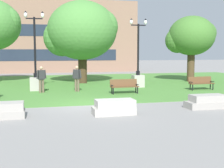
% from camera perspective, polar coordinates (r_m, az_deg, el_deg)
% --- Properties ---
extents(ground_plane, '(140.00, 140.00, 0.00)m').
position_cam_1_polar(ground_plane, '(15.64, -4.55, -3.94)').
color(ground_plane, gray).
extents(grass_lawn, '(40.00, 20.00, 0.02)m').
position_cam_1_polar(grass_lawn, '(25.46, -8.31, -0.08)').
color(grass_lawn, '#4C8438').
rests_on(grass_lawn, ground).
extents(concrete_block_center, '(1.80, 0.90, 0.64)m').
position_cam_1_polar(concrete_block_center, '(13.38, -19.45, -4.63)').
color(concrete_block_center, '#9E9991').
rests_on(concrete_block_center, ground).
extents(concrete_block_left, '(1.80, 0.90, 0.64)m').
position_cam_1_polar(concrete_block_left, '(13.40, 0.41, -4.27)').
color(concrete_block_left, '#B2ADA3').
rests_on(concrete_block_left, ground).
extents(concrete_block_right, '(1.88, 0.90, 0.64)m').
position_cam_1_polar(concrete_block_right, '(15.50, 16.85, -3.12)').
color(concrete_block_right, '#9E9991').
rests_on(concrete_block_right, ground).
extents(park_bench_far_left, '(1.82, 0.61, 0.90)m').
position_cam_1_polar(park_bench_far_left, '(22.55, 15.95, 0.31)').
color(park_bench_far_left, brown).
rests_on(park_bench_far_left, grass_lawn).
extents(park_bench_far_right, '(1.81, 0.58, 0.90)m').
position_cam_1_polar(park_bench_far_right, '(19.73, 2.25, -0.26)').
color(park_bench_far_right, brown).
rests_on(park_bench_far_right, grass_lawn).
extents(lamp_post_right, '(1.32, 0.80, 5.35)m').
position_cam_1_polar(lamp_post_right, '(21.84, -13.79, 1.65)').
color(lamp_post_right, '#ADA89E').
rests_on(lamp_post_right, grass_lawn).
extents(lamp_post_left, '(1.32, 0.80, 5.07)m').
position_cam_1_polar(lamp_post_left, '(23.34, 4.77, 1.96)').
color(lamp_post_left, '#ADA89E').
rests_on(lamp_post_left, grass_lawn).
extents(tree_far_right, '(6.03, 5.74, 6.83)m').
position_cam_1_polar(tree_far_right, '(26.32, -5.64, 9.57)').
color(tree_far_right, '#42301E').
rests_on(tree_far_right, grass_lawn).
extents(tree_near_right, '(4.22, 4.02, 5.72)m').
position_cam_1_polar(tree_near_right, '(28.26, 14.25, 8.41)').
color(tree_near_right, '#4C3823').
rests_on(tree_near_right, grass_lawn).
extents(person_bystander_near_lawn, '(0.66, 0.38, 1.71)m').
position_cam_1_polar(person_bystander_near_lawn, '(20.62, -12.78, 1.11)').
color(person_bystander_near_lawn, brown).
rests_on(person_bystander_near_lawn, grass_lawn).
extents(person_bystander_far_lawn, '(0.60, 0.60, 1.71)m').
position_cam_1_polar(person_bystander_far_lawn, '(20.81, -6.43, 1.27)').
color(person_bystander_far_lawn, brown).
rests_on(person_bystander_far_lawn, grass_lawn).
extents(building_facade_distant, '(23.32, 1.03, 9.12)m').
position_cam_1_polar(building_facade_distant, '(39.76, -11.88, 8.61)').
color(building_facade_distant, '#8E6B56').
rests_on(building_facade_distant, ground).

